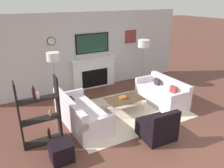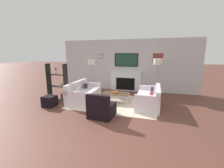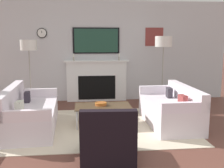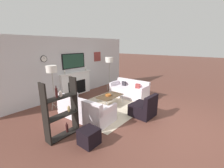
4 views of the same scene
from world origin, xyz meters
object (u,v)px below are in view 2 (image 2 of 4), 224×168
object	(u,v)px
armchair	(101,109)
decorative_bowl	(115,92)
floor_lamp_right	(158,62)
floor_lamp_left	(92,63)
couch_left	(84,94)
couch_right	(149,99)
coffee_table	(116,94)
shelf_unit	(58,83)
ottoman	(50,101)

from	to	relation	value
armchair	decorative_bowl	distance (m)	1.59
armchair	decorative_bowl	bearing A→B (deg)	90.01
floor_lamp_right	floor_lamp_left	bearing A→B (deg)	180.00
couch_left	couch_right	xyz separation A→B (m)	(2.74, 0.00, 0.01)
coffee_table	shelf_unit	size ratio (longest dim) A/B	0.70
decorative_bowl	floor_lamp_right	world-z (taller)	floor_lamp_right
couch_left	floor_lamp_right	xyz separation A→B (m)	(2.98, 1.43, 1.32)
couch_right	ottoman	world-z (taller)	couch_right
armchair	floor_lamp_right	bearing A→B (deg)	60.51
coffee_table	decorative_bowl	xyz separation A→B (m)	(-0.04, 0.05, 0.05)
armchair	ottoman	world-z (taller)	armchair
couch_left	decorative_bowl	distance (m)	1.38
floor_lamp_left	armchair	bearing A→B (deg)	-60.90
floor_lamp_left	shelf_unit	xyz separation A→B (m)	(-0.81, -1.73, -0.78)
decorative_bowl	shelf_unit	world-z (taller)	shelf_unit
couch_left	floor_lamp_left	xyz separation A→B (m)	(-0.23, 1.43, 1.23)
couch_left	armchair	world-z (taller)	couch_left
couch_right	ottoman	xyz separation A→B (m)	(-3.59, -1.10, -0.08)
ottoman	couch_left	bearing A→B (deg)	52.28
couch_left	floor_lamp_left	size ratio (longest dim) A/B	1.17
couch_left	shelf_unit	xyz separation A→B (m)	(-1.05, -0.31, 0.46)
couch_right	armchair	world-z (taller)	armchair
floor_lamp_right	ottoman	world-z (taller)	floor_lamp_right
coffee_table	decorative_bowl	bearing A→B (deg)	129.46
armchair	shelf_unit	distance (m)	2.70
shelf_unit	ottoman	world-z (taller)	shelf_unit
floor_lamp_left	decorative_bowl	bearing A→B (deg)	-38.79
armchair	floor_lamp_left	xyz separation A→B (m)	(-1.59, 2.86, 1.25)
floor_lamp_left	ottoman	size ratio (longest dim) A/B	3.83
couch_left	coffee_table	distance (m)	1.41
armchair	ottoman	distance (m)	2.24
couch_right	decorative_bowl	size ratio (longest dim) A/B	7.29
armchair	decorative_bowl	world-z (taller)	armchair
couch_right	decorative_bowl	distance (m)	1.39
couch_left	coffee_table	xyz separation A→B (m)	(1.40, 0.10, 0.08)
floor_lamp_right	shelf_unit	xyz separation A→B (m)	(-4.03, -1.73, -0.86)
ottoman	decorative_bowl	bearing A→B (deg)	29.40
couch_left	couch_right	size ratio (longest dim) A/B	1.13
decorative_bowl	floor_lamp_left	xyz separation A→B (m)	(-1.59, 1.28, 1.10)
shelf_unit	ottoman	size ratio (longest dim) A/B	3.57
couch_right	decorative_bowl	bearing A→B (deg)	174.09
couch_right	floor_lamp_left	size ratio (longest dim) A/B	1.03
coffee_table	ottoman	xyz separation A→B (m)	(-2.25, -1.20, -0.16)
couch_left	shelf_unit	world-z (taller)	shelf_unit
decorative_bowl	ottoman	world-z (taller)	decorative_bowl
floor_lamp_left	floor_lamp_right	size ratio (longest dim) A/B	0.95
couch_left	armchair	bearing A→B (deg)	-46.55
armchair	shelf_unit	world-z (taller)	shelf_unit
decorative_bowl	couch_left	bearing A→B (deg)	-173.89
decorative_bowl	coffee_table	bearing A→B (deg)	-50.54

